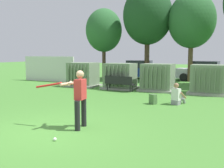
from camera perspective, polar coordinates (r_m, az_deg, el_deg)
ground_plane at (r=7.76m, az=-13.14°, el=-10.06°), size 96.00×96.00×0.00m
fence_panel at (r=21.13m, az=-13.94°, el=3.29°), size 4.80×0.12×2.00m
transformer_west at (r=17.46m, az=-6.50°, el=2.05°), size 2.10×1.70×1.62m
transformer_mid_west at (r=16.17m, az=1.85°, el=1.71°), size 2.10×1.70×1.62m
transformer_mid_east at (r=15.53m, az=10.16°, el=1.40°), size 2.10×1.70×1.62m
transformer_east at (r=15.03m, az=20.76°, el=0.88°), size 2.10×1.70×1.62m
park_bench at (r=15.08m, az=1.56°, el=0.38°), size 1.82×0.53×0.92m
batter at (r=7.63m, az=-7.47°, el=-2.70°), size 1.62×0.74×1.74m
sports_ball at (r=6.85m, az=-12.65°, el=-11.95°), size 0.09×0.09×0.09m
seated_spectator at (r=11.58m, az=14.37°, el=-2.60°), size 0.65×0.79×0.96m
backpack at (r=11.47m, az=9.17°, el=-3.38°), size 0.38×0.37×0.44m
tree_left at (r=23.67m, az=-1.84°, el=11.85°), size 3.28×3.28×6.27m
tree_center_left at (r=22.13m, az=7.95°, el=14.89°), size 4.08×4.08×7.80m
tree_center_right at (r=21.42m, az=17.39°, el=13.37°), size 3.65×3.65×6.97m
parked_car_leftmost at (r=23.11m, az=5.87°, el=3.13°), size 4.37×2.30×1.62m
parked_car_left_of_center at (r=22.10m, az=19.69°, el=2.60°), size 4.34×2.20×1.62m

